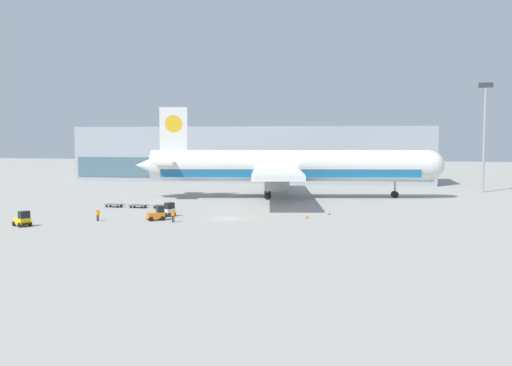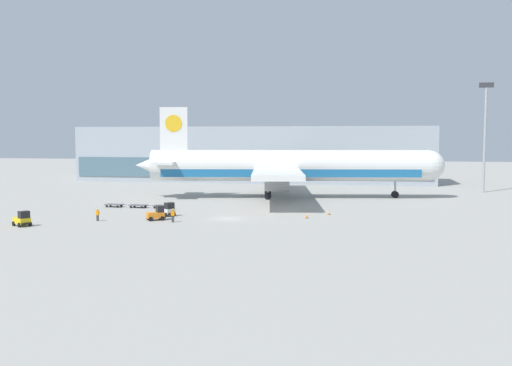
# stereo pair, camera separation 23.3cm
# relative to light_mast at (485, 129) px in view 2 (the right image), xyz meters

# --- Properties ---
(ground_plane) EXTENTS (400.00, 400.00, 0.00)m
(ground_plane) POSITION_rel_light_mast_xyz_m (-43.12, -46.78, -13.07)
(ground_plane) COLOR #9E9B93
(terminal_building) EXTENTS (90.00, 18.20, 14.00)m
(terminal_building) POSITION_rel_light_mast_xyz_m (-52.45, 20.96, -6.09)
(terminal_building) COLOR #9EA8B2
(terminal_building) RESTS_ON ground_plane
(light_mast) EXTENTS (2.80, 0.50, 22.50)m
(light_mast) POSITION_rel_light_mast_xyz_m (0.00, 0.00, 0.00)
(light_mast) COLOR #9EA0A5
(light_mast) RESTS_ON ground_plane
(airplane_main) EXTENTS (57.76, 48.66, 17.00)m
(airplane_main) POSITION_rel_light_mast_xyz_m (-38.86, -17.85, -7.23)
(airplane_main) COLOR white
(airplane_main) RESTS_ON ground_plane
(baggage_tug_foreground) EXTENTS (2.82, 2.57, 2.00)m
(baggage_tug_foreground) POSITION_rel_light_mast_xyz_m (-67.57, -58.24, -12.20)
(baggage_tug_foreground) COLOR yellow
(baggage_tug_foreground) RESTS_ON ground_plane
(baggage_tug_mid) EXTENTS (2.81, 2.60, 2.00)m
(baggage_tug_mid) POSITION_rel_light_mast_xyz_m (-52.50, -50.04, -12.20)
(baggage_tug_mid) COLOR orange
(baggage_tug_mid) RESTS_ON ground_plane
(baggage_tug_far) EXTENTS (2.81, 2.59, 2.00)m
(baggage_tug_far) POSITION_rel_light_mast_xyz_m (-52.45, -45.79, -12.20)
(baggage_tug_far) COLOR silver
(baggage_tug_far) RESTS_ON ground_plane
(baggage_dolly_lead) EXTENTS (3.75, 1.72, 0.48)m
(baggage_dolly_lead) POSITION_rel_light_mast_xyz_m (-64.56, -37.28, -12.68)
(baggage_dolly_lead) COLOR #56565B
(baggage_dolly_lead) RESTS_ON ground_plane
(baggage_dolly_second) EXTENTS (3.75, 1.72, 0.48)m
(baggage_dolly_second) POSITION_rel_light_mast_xyz_m (-60.32, -37.43, -12.68)
(baggage_dolly_second) COLOR #56565B
(baggage_dolly_second) RESTS_ON ground_plane
(baggage_dolly_third) EXTENTS (3.75, 1.72, 0.48)m
(baggage_dolly_third) POSITION_rel_light_mast_xyz_m (-56.27, -37.44, -12.68)
(baggage_dolly_third) COLOR #56565B
(baggage_dolly_third) RESTS_ON ground_plane
(ground_crew_near) EXTENTS (0.57, 0.24, 1.72)m
(ground_crew_near) POSITION_rel_light_mast_xyz_m (-60.13, -52.27, -12.07)
(ground_crew_near) COLOR black
(ground_crew_near) RESTS_ON ground_plane
(ground_crew_far) EXTENTS (0.56, 0.29, 1.84)m
(ground_crew_far) POSITION_rel_light_mast_xyz_m (-49.66, -51.50, -11.98)
(ground_crew_far) COLOR black
(ground_crew_far) RESTS_ON ground_plane
(traffic_cone_near) EXTENTS (0.40, 0.40, 0.65)m
(traffic_cone_near) POSITION_rel_light_mast_xyz_m (-29.44, -40.09, -12.76)
(traffic_cone_near) COLOR black
(traffic_cone_near) RESTS_ON ground_plane
(traffic_cone_far) EXTENTS (0.40, 0.40, 0.78)m
(traffic_cone_far) POSITION_rel_light_mast_xyz_m (-32.36, -44.29, -12.69)
(traffic_cone_far) COLOR black
(traffic_cone_far) RESTS_ON ground_plane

